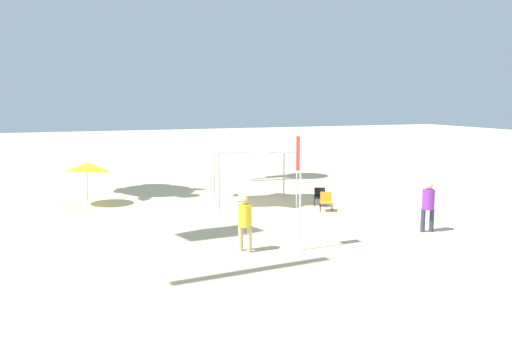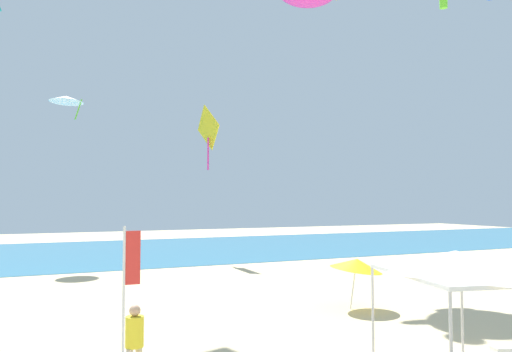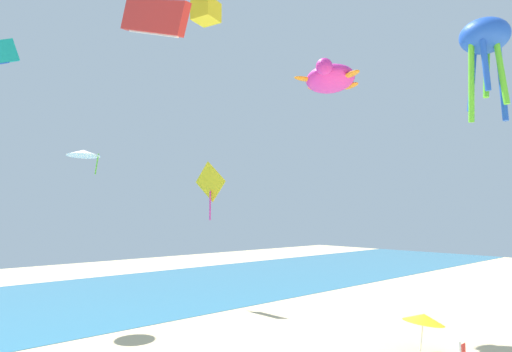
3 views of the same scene
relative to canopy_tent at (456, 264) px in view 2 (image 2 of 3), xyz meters
The scene contains 7 objects.
ocean_strip 33.48m from the canopy_tent, 90.46° to the left, with size 120.00×23.13×0.02m, color teal.
canopy_tent is the anchor object (origin of this frame).
beach_umbrella 7.69m from the canopy_tent, 72.58° to the left, with size 2.14×2.11×2.18m.
banner_flag 7.78m from the canopy_tent, behind, with size 0.36×0.06×3.80m.
person_by_tent 7.97m from the canopy_tent, 157.28° to the left, with size 0.43×0.43×1.82m.
kite_delta_white 29.34m from the canopy_tent, 106.39° to the left, with size 3.22×3.23×1.82m.
kite_diamond_yellow 26.08m from the canopy_tent, 85.73° to the left, with size 0.74×3.36×4.83m.
Camera 2 is at (-8.97, -9.44, 4.32)m, focal length 33.75 mm.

